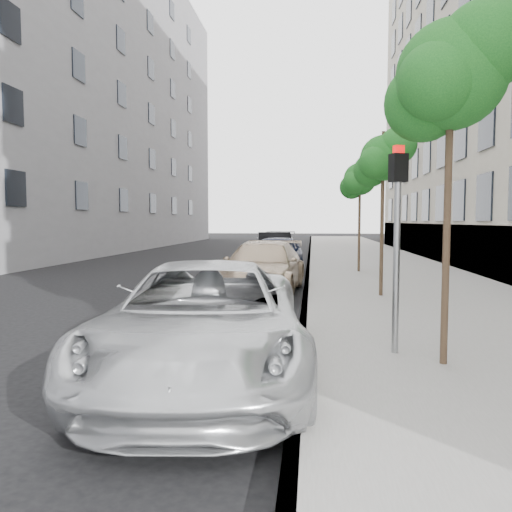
% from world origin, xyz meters
% --- Properties ---
extents(ground, '(160.00, 160.00, 0.00)m').
position_xyz_m(ground, '(0.00, 0.00, 0.00)').
color(ground, black).
rests_on(ground, ground).
extents(sidewalk, '(6.40, 72.00, 0.14)m').
position_xyz_m(sidewalk, '(4.30, 24.00, 0.07)').
color(sidewalk, gray).
rests_on(sidewalk, ground).
extents(curb, '(0.15, 72.00, 0.14)m').
position_xyz_m(curb, '(1.18, 24.00, 0.07)').
color(curb, '#9E9B93').
rests_on(curb, ground).
extents(tree_near, '(1.80, 1.60, 4.88)m').
position_xyz_m(tree_near, '(3.23, 1.50, 4.13)').
color(tree_near, '#38281C').
rests_on(tree_near, sidewalk).
extents(tree_mid, '(1.59, 1.39, 4.46)m').
position_xyz_m(tree_mid, '(3.23, 8.00, 3.81)').
color(tree_mid, '#38281C').
rests_on(tree_mid, sidewalk).
extents(tree_far, '(1.64, 1.44, 4.48)m').
position_xyz_m(tree_far, '(3.23, 14.50, 3.80)').
color(tree_far, '#38281C').
rests_on(tree_far, sidewalk).
extents(signal_pole, '(0.29, 0.26, 3.13)m').
position_xyz_m(signal_pole, '(2.61, 2.02, 2.10)').
color(signal_pole, '#939699').
rests_on(signal_pole, sidewalk).
extents(minivan, '(3.18, 5.93, 1.58)m').
position_xyz_m(minivan, '(-0.10, 0.93, 0.79)').
color(minivan, silver).
rests_on(minivan, ground).
extents(suv, '(2.51, 5.43, 1.54)m').
position_xyz_m(suv, '(-0.10, 8.92, 0.77)').
color(suv, tan).
rests_on(suv, ground).
extents(sedan_blue, '(2.27, 4.76, 1.57)m').
position_xyz_m(sedan_blue, '(-0.10, 14.47, 0.79)').
color(sedan_blue, black).
rests_on(sedan_blue, ground).
extents(sedan_black, '(2.22, 4.91, 1.56)m').
position_xyz_m(sedan_black, '(-0.58, 19.75, 0.78)').
color(sedan_black, black).
rests_on(sedan_black, ground).
extents(sedan_rear, '(2.86, 5.39, 1.49)m').
position_xyz_m(sedan_rear, '(-1.09, 26.21, 0.74)').
color(sedan_rear, '#989A9F').
rests_on(sedan_rear, ground).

